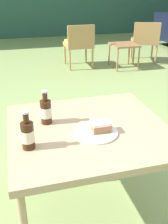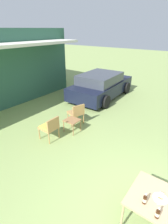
# 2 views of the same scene
# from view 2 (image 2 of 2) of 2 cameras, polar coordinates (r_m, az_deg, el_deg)

# --- Properties ---
(ground_plane) EXTENTS (60.00, 60.00, 0.00)m
(ground_plane) POSITION_cam_2_polar(r_m,az_deg,el_deg) (4.15, 20.35, -30.86)
(ground_plane) COLOR #8CA35B
(parked_car) EXTENTS (4.16, 2.22, 1.28)m
(parked_car) POSITION_cam_2_polar(r_m,az_deg,el_deg) (9.45, 5.58, 8.64)
(parked_car) COLOR black
(parked_car) RESTS_ON ground_plane
(wicker_chair_cushioned) EXTENTS (0.50, 0.53, 0.82)m
(wicker_chair_cushioned) POSITION_cam_2_polar(r_m,az_deg,el_deg) (5.83, -11.15, -4.68)
(wicker_chair_cushioned) COLOR #B2844C
(wicker_chair_cushioned) RESTS_ON ground_plane
(wicker_chair_plain) EXTENTS (0.64, 0.66, 0.82)m
(wicker_chair_plain) POSITION_cam_2_polar(r_m,az_deg,el_deg) (6.68, -2.45, -0.05)
(wicker_chair_plain) COLOR #B2844C
(wicker_chair_plain) RESTS_ON ground_plane
(garden_side_table) EXTENTS (0.48, 0.49, 0.46)m
(garden_side_table) POSITION_cam_2_polar(r_m,az_deg,el_deg) (6.20, -3.90, -3.04)
(garden_side_table) COLOR #996B42
(garden_side_table) RESTS_ON ground_plane
(patio_table) EXTENTS (0.92, 0.86, 0.72)m
(patio_table) POSITION_cam_2_polar(r_m,az_deg,el_deg) (3.64, 22.07, -24.96)
(patio_table) COLOR tan
(patio_table) RESTS_ON ground_plane
(cake_on_plate) EXTENTS (0.25, 0.25, 0.07)m
(cake_on_plate) POSITION_cam_2_polar(r_m,az_deg,el_deg) (3.59, 23.73, -24.14)
(cake_on_plate) COLOR silver
(cake_on_plate) RESTS_ON patio_table
(cola_bottle_near) EXTENTS (0.07, 0.07, 0.21)m
(cola_bottle_near) POSITION_cam_2_polar(r_m,az_deg,el_deg) (3.40, 19.23, -25.41)
(cola_bottle_near) COLOR #381E0F
(cola_bottle_near) RESTS_ON patio_table
(cola_bottle_far) EXTENTS (0.07, 0.07, 0.21)m
(cola_bottle_far) POSITION_cam_2_polar(r_m,az_deg,el_deg) (3.30, 22.91, -28.30)
(cola_bottle_far) COLOR #381E0F
(cola_bottle_far) RESTS_ON patio_table
(fork) EXTENTS (0.16, 0.05, 0.01)m
(fork) POSITION_cam_2_polar(r_m,az_deg,el_deg) (3.55, 23.54, -25.32)
(fork) COLOR silver
(fork) RESTS_ON patio_table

